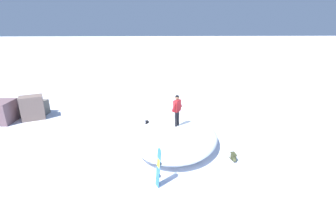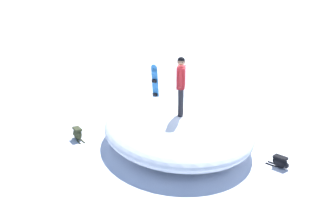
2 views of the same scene
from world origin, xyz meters
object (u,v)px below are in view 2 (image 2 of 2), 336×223
(snowboard_primary_upright, at_px, (155,85))
(backpack_near, at_px, (77,133))
(snowboarder_standing, at_px, (181,81))
(backpack_far, at_px, (280,162))

(snowboard_primary_upright, height_order, backpack_near, snowboard_primary_upright)
(snowboarder_standing, distance_m, backpack_near, 3.63)
(snowboard_primary_upright, bearing_deg, backpack_near, -63.77)
(snowboarder_standing, relative_size, backpack_far, 2.59)
(snowboarder_standing, height_order, backpack_near, snowboarder_standing)
(snowboarder_standing, distance_m, snowboard_primary_upright, 3.96)
(backpack_near, xyz_separation_m, backpack_far, (4.30, 4.13, -0.03))
(snowboard_primary_upright, distance_m, backpack_near, 3.92)
(snowboard_primary_upright, bearing_deg, backpack_far, 6.28)
(snowboard_primary_upright, distance_m, backpack_far, 6.09)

